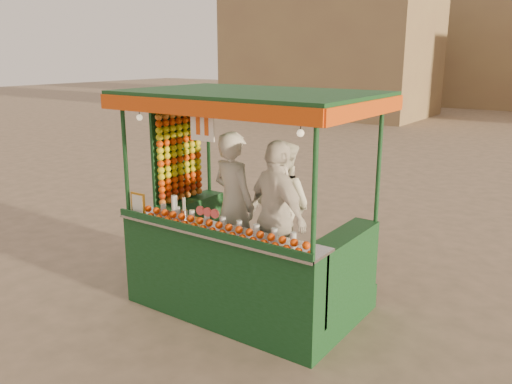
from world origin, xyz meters
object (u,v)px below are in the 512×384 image
Objects in this scene: vendor_left at (234,204)px; vendor_right at (277,217)px; vendor_middle at (281,206)px; juice_cart at (239,241)px.

vendor_right is at bearing -173.93° from vendor_left.
vendor_left is at bearing 53.84° from vendor_middle.
vendor_right is at bearing 17.05° from juice_cart.
vendor_left is (-0.25, 0.22, 0.37)m from juice_cart.
vendor_middle is 0.95× the size of vendor_right.
vendor_middle is at bearing -120.16° from vendor_left.
juice_cart is 0.60m from vendor_right.
vendor_middle is (0.42, 0.45, -0.06)m from vendor_left.
vendor_left is at bearing 16.80° from vendor_right.
vendor_right is at bearing 124.16° from vendor_middle.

